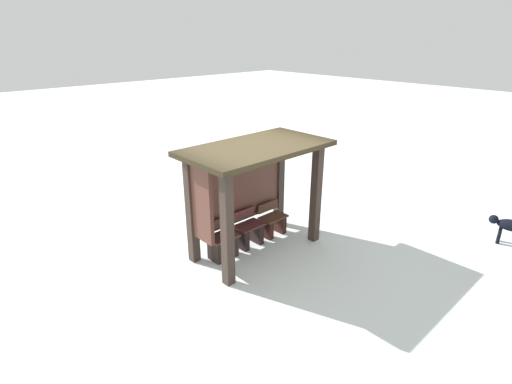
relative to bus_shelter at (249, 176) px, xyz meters
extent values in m
plane|color=white|center=(0.08, -0.15, -1.59)|extent=(60.00, 60.00, 0.00)
cube|color=#372A24|center=(-1.10, -0.68, -0.54)|extent=(0.17, 0.17, 2.11)
cube|color=#372A24|center=(1.26, -0.68, -0.54)|extent=(0.17, 0.17, 2.11)
cube|color=#372A24|center=(-1.10, 0.38, -0.54)|extent=(0.17, 0.17, 2.11)
cube|color=#372A24|center=(1.26, 0.38, -0.54)|extent=(0.17, 0.17, 2.11)
cube|color=#302717|center=(0.08, -0.15, 0.57)|extent=(2.85, 1.55, 0.10)
cube|color=brown|center=(0.08, 0.38, -0.30)|extent=(2.18, 0.08, 1.43)
cube|color=#372A24|center=(0.08, 0.36, -1.07)|extent=(2.18, 0.06, 0.08)
cube|color=brown|center=(-1.10, 0.03, -0.30)|extent=(0.08, 0.58, 1.43)
cube|color=#4A2C26|center=(-0.62, 0.08, -1.14)|extent=(0.60, 0.40, 0.05)
cube|color=#4A2C26|center=(-0.62, 0.26, -0.93)|extent=(0.57, 0.04, 0.20)
cube|color=black|center=(-0.42, 0.08, -1.38)|extent=(0.12, 0.34, 0.43)
cube|color=black|center=(-0.82, 0.08, -1.38)|extent=(0.12, 0.34, 0.43)
cube|color=#532727|center=(0.08, 0.08, -1.13)|extent=(0.60, 0.40, 0.03)
cube|color=#532727|center=(0.08, 0.26, -0.93)|extent=(0.57, 0.04, 0.20)
cube|color=black|center=(0.28, 0.08, -1.37)|extent=(0.12, 0.34, 0.45)
cube|color=black|center=(-0.12, 0.08, -1.37)|extent=(0.12, 0.34, 0.45)
cube|color=#513123|center=(0.78, 0.08, -1.17)|extent=(0.60, 0.38, 0.04)
cube|color=#513123|center=(0.78, 0.25, -0.97)|extent=(0.57, 0.04, 0.20)
cube|color=#321815|center=(0.98, 0.08, -1.39)|extent=(0.12, 0.32, 0.40)
cube|color=#321815|center=(0.58, 0.08, -1.39)|extent=(0.12, 0.32, 0.40)
ellipsoid|color=black|center=(4.09, -3.62, -1.15)|extent=(0.35, 0.61, 0.25)
sphere|color=black|center=(4.02, -3.28, -1.10)|extent=(0.19, 0.19, 0.19)
cylinder|color=black|center=(4.12, -3.42, -1.43)|extent=(0.07, 0.07, 0.32)
cylinder|color=black|center=(3.98, -3.45, -1.43)|extent=(0.07, 0.07, 0.32)
camera|label=1|loc=(-4.78, -5.35, 2.55)|focal=27.66mm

